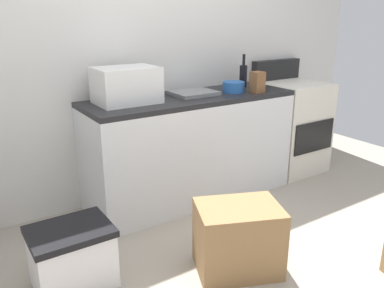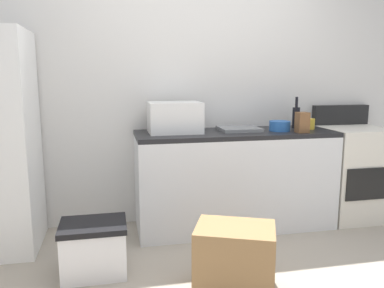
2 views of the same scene
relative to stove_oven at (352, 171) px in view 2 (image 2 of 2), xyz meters
name	(u,v)px [view 2 (image 2 of 2)]	position (x,y,z in m)	size (l,w,h in m)	color
wall_back	(195,86)	(-1.52, 0.34, 0.83)	(5.00, 0.10, 2.60)	silver
kitchen_counter	(234,179)	(-1.22, -0.01, -0.02)	(1.80, 0.60, 0.90)	silver
stove_oven	(352,171)	(0.00, 0.00, 0.00)	(0.60, 0.61, 1.10)	silver
microwave	(175,117)	(-1.77, 0.04, 0.57)	(0.46, 0.34, 0.27)	white
sink_basin	(239,129)	(-1.17, 0.04, 0.45)	(0.36, 0.32, 0.03)	slate
wine_bottle	(296,117)	(-0.58, 0.09, 0.54)	(0.07, 0.07, 0.30)	black
coffee_mug	(310,124)	(-0.48, -0.02, 0.48)	(0.08, 0.08, 0.10)	gold
knife_block	(302,122)	(-0.66, -0.20, 0.52)	(0.10, 0.10, 0.18)	brown
mixing_bowl	(280,126)	(-0.81, -0.06, 0.48)	(0.19, 0.19, 0.09)	#2659A5
cardboard_box_large	(235,258)	(-1.56, -1.07, -0.25)	(0.51, 0.37, 0.44)	olive
storage_bin	(94,248)	(-2.47, -0.66, -0.27)	(0.46, 0.36, 0.38)	silver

